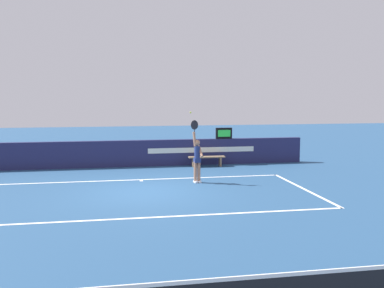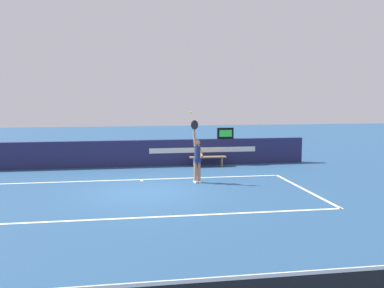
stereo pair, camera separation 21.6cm
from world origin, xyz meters
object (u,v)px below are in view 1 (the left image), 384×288
(tennis_player, at_px, (197,157))
(speed_display, at_px, (224,133))
(tennis_ball, at_px, (190,112))
(courtside_bench_near, at_px, (207,159))

(tennis_player, bearing_deg, speed_display, 63.11)
(tennis_ball, bearing_deg, courtside_bench_near, 68.59)
(tennis_player, height_order, courtside_bench_near, tennis_player)
(speed_display, distance_m, tennis_ball, 4.67)
(tennis_player, distance_m, tennis_ball, 1.64)
(tennis_ball, bearing_deg, tennis_player, -7.55)
(tennis_ball, relative_size, courtside_bench_near, 0.04)
(speed_display, bearing_deg, courtside_bench_near, -148.66)
(courtside_bench_near, bearing_deg, tennis_player, -107.71)
(tennis_player, height_order, tennis_ball, tennis_ball)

